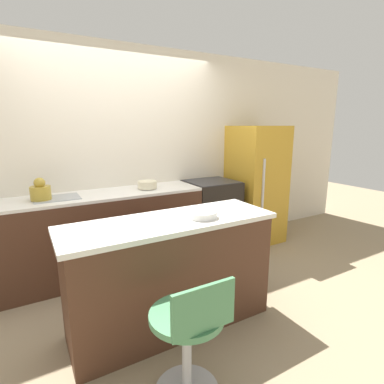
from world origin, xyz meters
The scene contains 10 objects.
ground_plane centered at (0.00, 0.00, 0.00)m, with size 14.00×14.00×0.00m, color #998466.
wall_back centered at (0.00, 0.64, 1.30)m, with size 8.00×0.06×2.60m.
back_counter centered at (-0.35, 0.31, 0.47)m, with size 2.33×0.59×0.94m.
kitchen_island centered at (-0.05, -0.90, 0.47)m, with size 1.73×0.58×0.94m.
oven_range centered at (1.15, 0.31, 0.47)m, with size 0.65×0.60×0.94m.
refrigerator centered at (1.89, 0.27, 0.83)m, with size 0.67×0.70×1.67m.
stool_chair centered at (-0.27, -1.60, 0.41)m, with size 0.46×0.46×0.85m.
kettle centered at (-0.90, 0.30, 1.03)m, with size 0.19×0.19×0.22m.
mixing_bowl centered at (0.23, 0.30, 0.99)m, with size 0.22×0.22×0.09m.
fruit_bowl centered at (0.20, -0.98, 0.96)m, with size 0.24×0.24×0.05m.
Camera 1 is at (-1.03, -2.97, 1.67)m, focal length 28.00 mm.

